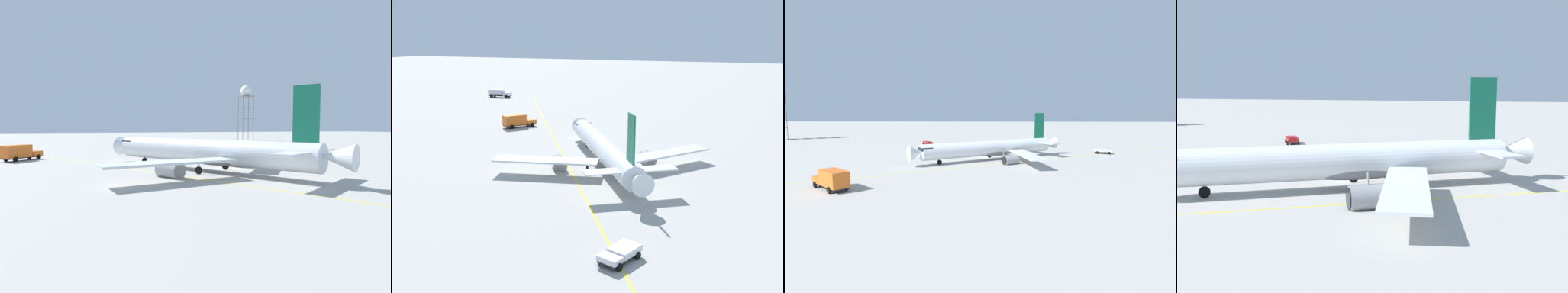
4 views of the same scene
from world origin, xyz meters
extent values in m
plane|color=#ADAAA3|center=(0.00, 0.00, 0.00)|extent=(600.00, 600.00, 0.00)
cylinder|color=silver|center=(-4.50, -1.26, 2.98)|extent=(22.20, 32.03, 3.63)
cone|color=silver|center=(-14.71, 14.80, 2.98)|extent=(4.52, 4.38, 3.45)
cone|color=silver|center=(5.88, -17.57, 3.28)|extent=(4.75, 5.03, 3.08)
cube|color=black|center=(-13.53, 12.94, 3.80)|extent=(3.89, 3.68, 0.70)
ellipsoid|color=slate|center=(-3.54, -2.76, 1.99)|extent=(9.64, 12.58, 1.99)
cube|color=#146B4C|center=(3.93, -14.50, 8.20)|extent=(1.92, 2.83, 6.80)
cube|color=silver|center=(0.83, -16.47, 3.71)|extent=(6.37, 5.36, 0.20)
cube|color=silver|center=(7.02, -12.53, 3.71)|extent=(6.37, 5.36, 0.20)
cube|color=silver|center=(-11.44, -9.50, 2.35)|extent=(17.36, 7.24, 0.28)
cube|color=silver|center=(5.91, 1.54, 2.35)|extent=(13.25, 15.77, 0.28)
cylinder|color=gray|center=(-10.65, -6.02, 0.97)|extent=(3.80, 4.19, 2.26)
cylinder|color=black|center=(-11.62, -4.48, 0.97)|extent=(1.70, 1.16, 1.92)
cylinder|color=gray|center=(2.42, 2.29, 0.97)|extent=(3.80, 4.19, 2.26)
cylinder|color=black|center=(1.44, 3.83, 0.97)|extent=(1.70, 1.16, 1.92)
cylinder|color=#9EA0A5|center=(-11.77, 10.17, 1.45)|extent=(0.20, 0.20, 1.80)
cylinder|color=black|center=(-11.77, 10.17, 0.55)|extent=(0.84, 1.09, 1.10)
cylinder|color=#9EA0A5|center=(-6.25, -4.49, 1.45)|extent=(0.20, 0.20, 1.80)
cylinder|color=black|center=(-6.25, -4.49, 0.55)|extent=(0.84, 1.09, 1.10)
cylinder|color=#9EA0A5|center=(-0.83, -1.04, 1.45)|extent=(0.20, 0.20, 1.80)
cylinder|color=black|center=(-0.83, -1.04, 0.55)|extent=(0.84, 1.09, 1.10)
cube|color=#232326|center=(-34.01, 23.18, 0.60)|extent=(6.61, 7.48, 0.20)
cube|color=orange|center=(-32.28, 25.32, 1.20)|extent=(3.46, 3.43, 1.00)
cube|color=black|center=(-31.61, 26.16, 1.35)|extent=(1.72, 1.40, 0.56)
cube|color=orange|center=(-34.81, 22.18, 1.90)|extent=(5.31, 5.73, 2.40)
cylinder|color=black|center=(-33.28, 26.12, 0.50)|extent=(0.84, 0.95, 1.00)
cylinder|color=black|center=(-31.29, 24.52, 0.50)|extent=(0.84, 0.95, 1.00)
cylinder|color=black|center=(-36.57, 22.02, 0.50)|extent=(0.84, 0.95, 1.00)
cylinder|color=black|center=(-34.59, 20.42, 0.50)|extent=(0.84, 0.95, 1.00)
cube|color=#232326|center=(8.10, -33.47, 0.50)|extent=(3.46, 5.08, 0.20)
cube|color=white|center=(7.54, -35.01, 0.88)|extent=(2.67, 2.12, 0.55)
cube|color=black|center=(7.33, -35.58, 0.96)|extent=(1.87, 0.74, 0.31)
cube|color=white|center=(8.37, -32.72, 0.95)|extent=(3.24, 3.69, 0.70)
cylinder|color=black|center=(8.63, -35.41, 0.40)|extent=(0.54, 0.85, 0.80)
cylinder|color=black|center=(6.44, -34.62, 0.40)|extent=(0.54, 0.85, 0.80)
cylinder|color=black|center=(9.71, -32.46, 0.40)|extent=(0.54, 0.85, 0.80)
cylinder|color=black|center=(7.51, -31.67, 0.40)|extent=(0.54, 0.85, 0.80)
cube|color=#232326|center=(28.37, 21.66, 0.48)|extent=(5.20, 4.23, 0.20)
cube|color=red|center=(26.88, 20.67, 0.91)|extent=(2.38, 2.51, 0.65)
cube|color=black|center=(26.32, 20.30, 1.00)|extent=(0.99, 1.44, 0.36)
cube|color=red|center=(29.10, 22.14, 0.93)|extent=(3.92, 3.53, 0.70)
cube|color=red|center=(26.88, 20.67, 1.33)|extent=(1.27, 1.49, 0.16)
cylinder|color=black|center=(27.43, 19.84, 0.38)|extent=(0.79, 0.65, 0.76)
cylinder|color=black|center=(26.33, 21.50, 0.38)|extent=(0.79, 0.65, 0.76)
cylinder|color=black|center=(30.29, 21.73, 0.38)|extent=(0.79, 0.65, 0.76)
cylinder|color=black|center=(29.19, 23.39, 0.38)|extent=(0.79, 0.65, 0.76)
cylinder|color=slate|center=(48.63, 87.63, 10.11)|extent=(0.24, 0.24, 20.22)
cube|color=yellow|center=(-10.38, -3.03, 0.00)|extent=(83.83, 139.46, 0.01)
camera|label=1|loc=(-19.71, -47.69, 6.73)|focal=29.95mm
camera|label=2|loc=(19.85, -74.19, 22.25)|focal=42.56mm
camera|label=3|loc=(-78.27, -1.79, 11.83)|focal=27.52mm
camera|label=4|loc=(-47.35, -17.80, 10.51)|focal=41.62mm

